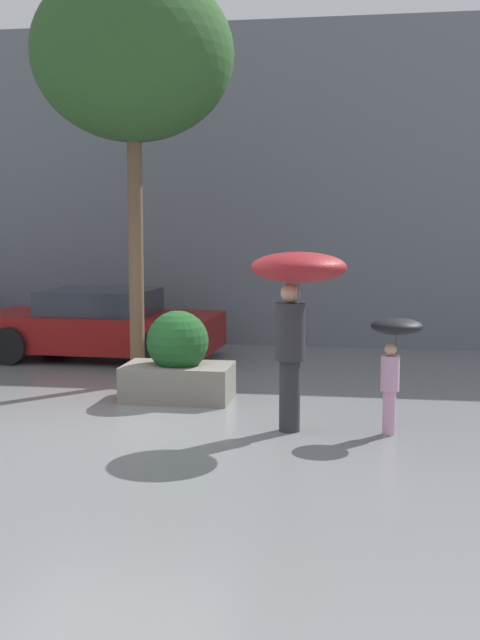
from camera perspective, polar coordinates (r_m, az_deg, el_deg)
name	(u,v)px	position (r m, az deg, el deg)	size (l,w,h in m)	color
ground_plane	(120,426)	(9.34, -8.56, -7.43)	(40.00, 40.00, 0.00)	slate
building_facade	(220,187)	(15.40, -1.40, 9.46)	(18.00, 0.30, 6.00)	slate
planter_box	(178,362)	(10.51, -4.44, -3.02)	(1.40, 0.85, 1.18)	gray
person_adult	(296,290)	(8.68, 4.03, 2.18)	(1.03, 1.03, 2.00)	#2D2D33
person_child	(395,346)	(8.85, 10.94, -1.82)	(0.56, 0.56, 1.28)	#D199B7
parked_car_near	(100,326)	(13.94, -9.89, -0.40)	(4.10, 2.13, 1.19)	maroon
street_tree	(133,56)	(11.74, -7.63, 18.10)	(2.81, 2.81, 5.82)	brown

